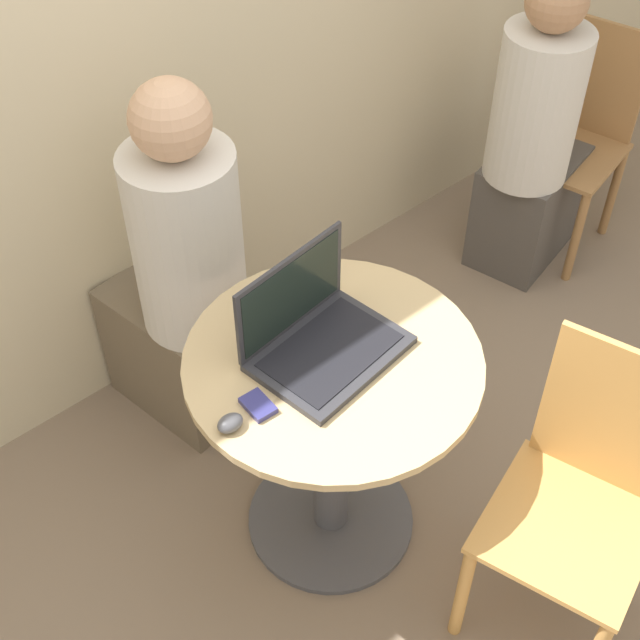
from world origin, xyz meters
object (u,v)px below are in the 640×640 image
cell_phone (258,406)px  chair_empty (580,501)px  laptop (318,334)px  person_seated (183,289)px

cell_phone → chair_empty: 0.86m
chair_empty → cell_phone: bearing=133.0°
laptop → person_seated: person_seated is taller
laptop → cell_phone: bearing=-167.3°
laptop → cell_phone: laptop is taller
laptop → person_seated: 0.66m
person_seated → laptop: bearing=-87.9°
laptop → chair_empty: 0.79m
person_seated → chair_empty: bearing=-74.7°
person_seated → cell_phone: bearing=-108.0°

